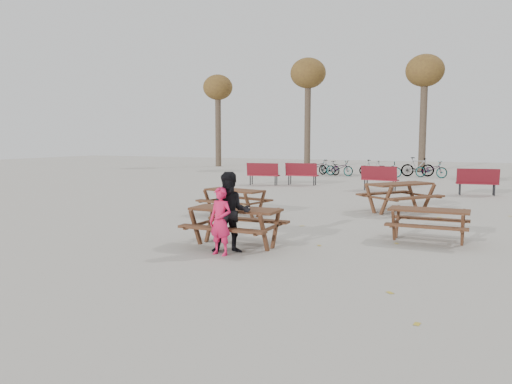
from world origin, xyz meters
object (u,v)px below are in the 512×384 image
at_px(food_tray, 244,208).
at_px(picnic_table_north, 235,202).
at_px(soda_bottle, 230,205).
at_px(adult, 231,213).
at_px(child, 220,221).
at_px(picnic_table_east, 428,225).
at_px(picnic_table_far, 400,198).
at_px(main_picnic_table, 236,217).

bearing_deg(food_tray, picnic_table_north, 119.33).
distance_m(food_tray, soda_bottle, 0.31).
xyz_separation_m(adult, picnic_table_north, (-2.00, 4.12, -0.40)).
distance_m(soda_bottle, child, 0.72).
bearing_deg(soda_bottle, picnic_table_east, 31.47).
bearing_deg(picnic_table_east, picnic_table_north, 164.29).
height_order(adult, picnic_table_far, adult).
distance_m(food_tray, child, 0.74).
height_order(soda_bottle, child, child).
height_order(main_picnic_table, picnic_table_north, main_picnic_table).
bearing_deg(child, soda_bottle, 110.85).
height_order(soda_bottle, picnic_table_east, soda_bottle).
bearing_deg(main_picnic_table, picnic_table_far, 69.55).
distance_m(main_picnic_table, child, 0.79).
bearing_deg(soda_bottle, food_tray, 7.73).
xyz_separation_m(soda_bottle, picnic_table_east, (3.56, 2.18, -0.50)).
bearing_deg(adult, picnic_table_east, 9.80).
xyz_separation_m(child, picnic_table_east, (3.41, 2.85, -0.29)).
bearing_deg(picnic_table_east, soda_bottle, -148.39).
bearing_deg(picnic_table_east, picnic_table_far, 106.21).
bearing_deg(picnic_table_far, adult, -159.62).
xyz_separation_m(main_picnic_table, picnic_table_north, (-1.82, 3.57, -0.22)).
distance_m(main_picnic_table, adult, 0.60).
distance_m(child, picnic_table_east, 4.45).
bearing_deg(child, picnic_table_far, 80.32).
relative_size(child, picnic_table_north, 0.74).
bearing_deg(picnic_table_far, soda_bottle, -162.76).
bearing_deg(soda_bottle, picnic_table_far, 69.32).
height_order(soda_bottle, picnic_table_north, soda_bottle).
relative_size(food_tray, picnic_table_east, 0.11).
relative_size(child, picnic_table_far, 0.64).
relative_size(main_picnic_table, food_tray, 10.00).
bearing_deg(picnic_table_east, food_tray, -146.59).
height_order(picnic_table_east, picnic_table_north, picnic_table_north).
height_order(picnic_table_east, picnic_table_far, picnic_table_far).
bearing_deg(picnic_table_far, child, -159.79).
height_order(food_tray, picnic_table_far, picnic_table_far).
xyz_separation_m(food_tray, adult, (-0.05, -0.47, -0.02)).
relative_size(food_tray, soda_bottle, 1.06).
distance_m(food_tray, picnic_table_north, 4.21).
bearing_deg(picnic_table_east, adult, -141.59).
xyz_separation_m(food_tray, picnic_table_east, (3.26, 2.14, -0.45)).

